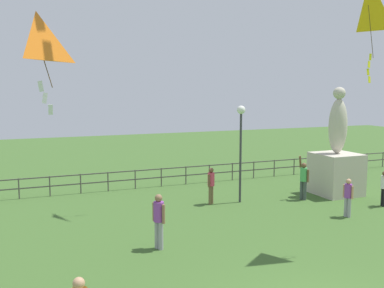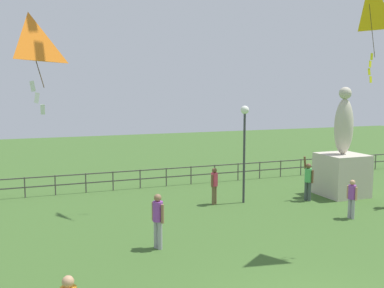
{
  "view_description": "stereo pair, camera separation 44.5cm",
  "coord_description": "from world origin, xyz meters",
  "px_view_note": "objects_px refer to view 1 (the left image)",
  "views": [
    {
      "loc": [
        -5.86,
        -6.71,
        4.91
      ],
      "look_at": [
        -0.57,
        6.15,
        3.17
      ],
      "focal_mm": 40.61,
      "sensor_mm": 36.0,
      "label": 1
    },
    {
      "loc": [
        -5.44,
        -6.87,
        4.91
      ],
      "look_at": [
        -0.57,
        6.15,
        3.17
      ],
      "focal_mm": 40.61,
      "sensor_mm": 36.0,
      "label": 2
    }
  ],
  "objects_px": {
    "statue_monument": "(336,163)",
    "person_4": "(159,218)",
    "kite_2": "(37,40)",
    "kite_3": "(368,8)",
    "lamppost": "(241,132)",
    "person_5": "(384,186)",
    "person_6": "(211,183)",
    "person_2": "(304,178)",
    "person_3": "(348,195)"
  },
  "relations": [
    {
      "from": "person_4",
      "to": "kite_2",
      "type": "distance_m",
      "value": 7.02
    },
    {
      "from": "person_3",
      "to": "person_5",
      "type": "distance_m",
      "value": 2.62
    },
    {
      "from": "kite_2",
      "to": "kite_3",
      "type": "relative_size",
      "value": 0.65
    },
    {
      "from": "kite_3",
      "to": "person_4",
      "type": "bearing_deg",
      "value": 155.54
    },
    {
      "from": "kite_2",
      "to": "lamppost",
      "type": "bearing_deg",
      "value": 42.03
    },
    {
      "from": "kite_2",
      "to": "kite_3",
      "type": "bearing_deg",
      "value": 7.39
    },
    {
      "from": "lamppost",
      "to": "kite_2",
      "type": "xyz_separation_m",
      "value": [
        -8.56,
        -7.71,
        2.73
      ]
    },
    {
      "from": "lamppost",
      "to": "person_4",
      "type": "bearing_deg",
      "value": -141.37
    },
    {
      "from": "person_4",
      "to": "kite_2",
      "type": "relative_size",
      "value": 0.91
    },
    {
      "from": "lamppost",
      "to": "person_2",
      "type": "height_order",
      "value": "lamppost"
    },
    {
      "from": "kite_3",
      "to": "lamppost",
      "type": "bearing_deg",
      "value": 94.18
    },
    {
      "from": "person_6",
      "to": "kite_3",
      "type": "height_order",
      "value": "kite_3"
    },
    {
      "from": "person_3",
      "to": "kite_3",
      "type": "height_order",
      "value": "kite_3"
    },
    {
      "from": "person_2",
      "to": "kite_3",
      "type": "height_order",
      "value": "kite_3"
    },
    {
      "from": "statue_monument",
      "to": "person_3",
      "type": "xyz_separation_m",
      "value": [
        -2.12,
        -3.16,
        -0.61
      ]
    },
    {
      "from": "statue_monument",
      "to": "kite_3",
      "type": "relative_size",
      "value": 1.73
    },
    {
      "from": "lamppost",
      "to": "person_6",
      "type": "xyz_separation_m",
      "value": [
        -1.31,
        0.2,
        -2.18
      ]
    },
    {
      "from": "person_5",
      "to": "kite_2",
      "type": "bearing_deg",
      "value": -160.85
    },
    {
      "from": "lamppost",
      "to": "person_5",
      "type": "xyz_separation_m",
      "value": [
        5.32,
        -2.89,
        -2.21
      ]
    },
    {
      "from": "person_3",
      "to": "kite_2",
      "type": "height_order",
      "value": "kite_2"
    },
    {
      "from": "person_4",
      "to": "kite_3",
      "type": "xyz_separation_m",
      "value": [
        5.52,
        -2.51,
        6.23
      ]
    },
    {
      "from": "person_6",
      "to": "kite_3",
      "type": "relative_size",
      "value": 0.55
    },
    {
      "from": "person_4",
      "to": "person_6",
      "type": "relative_size",
      "value": 1.09
    },
    {
      "from": "person_3",
      "to": "kite_3",
      "type": "relative_size",
      "value": 0.52
    },
    {
      "from": "lamppost",
      "to": "person_6",
      "type": "relative_size",
      "value": 2.66
    },
    {
      "from": "statue_monument",
      "to": "person_5",
      "type": "height_order",
      "value": "statue_monument"
    },
    {
      "from": "lamppost",
      "to": "person_4",
      "type": "xyz_separation_m",
      "value": [
        -5.04,
        -4.03,
        -2.1
      ]
    },
    {
      "from": "lamppost",
      "to": "person_3",
      "type": "height_order",
      "value": "lamppost"
    },
    {
      "from": "lamppost",
      "to": "person_4",
      "type": "relative_size",
      "value": 2.44
    },
    {
      "from": "person_6",
      "to": "person_2",
      "type": "bearing_deg",
      "value": -12.2
    },
    {
      "from": "person_6",
      "to": "statue_monument",
      "type": "bearing_deg",
      "value": -5.51
    },
    {
      "from": "person_2",
      "to": "person_4",
      "type": "xyz_separation_m",
      "value": [
        -7.88,
        -3.33,
        0.01
      ]
    },
    {
      "from": "person_3",
      "to": "person_5",
      "type": "bearing_deg",
      "value": 14.74
    },
    {
      "from": "kite_2",
      "to": "kite_3",
      "type": "height_order",
      "value": "kite_3"
    },
    {
      "from": "person_2",
      "to": "lamppost",
      "type": "bearing_deg",
      "value": 166.15
    },
    {
      "from": "statue_monument",
      "to": "person_2",
      "type": "relative_size",
      "value": 2.55
    },
    {
      "from": "person_2",
      "to": "person_6",
      "type": "xyz_separation_m",
      "value": [
        -4.14,
        0.9,
        -0.07
      ]
    },
    {
      "from": "person_2",
      "to": "person_3",
      "type": "xyz_separation_m",
      "value": [
        -0.05,
        -2.86,
        -0.12
      ]
    },
    {
      "from": "person_5",
      "to": "person_6",
      "type": "relative_size",
      "value": 1.12
    },
    {
      "from": "statue_monument",
      "to": "person_4",
      "type": "distance_m",
      "value": 10.6
    },
    {
      "from": "statue_monument",
      "to": "person_3",
      "type": "relative_size",
      "value": 3.34
    },
    {
      "from": "lamppost",
      "to": "kite_3",
      "type": "distance_m",
      "value": 7.75
    },
    {
      "from": "statue_monument",
      "to": "lamppost",
      "type": "bearing_deg",
      "value": 175.31
    },
    {
      "from": "lamppost",
      "to": "person_3",
      "type": "relative_size",
      "value": 2.81
    },
    {
      "from": "lamppost",
      "to": "person_4",
      "type": "height_order",
      "value": "lamppost"
    },
    {
      "from": "person_2",
      "to": "person_3",
      "type": "height_order",
      "value": "person_2"
    },
    {
      "from": "person_4",
      "to": "kite_3",
      "type": "bearing_deg",
      "value": -24.46
    },
    {
      "from": "person_4",
      "to": "kite_2",
      "type": "bearing_deg",
      "value": -133.65
    },
    {
      "from": "person_5",
      "to": "person_6",
      "type": "height_order",
      "value": "person_5"
    },
    {
      "from": "person_4",
      "to": "person_6",
      "type": "height_order",
      "value": "person_4"
    }
  ]
}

